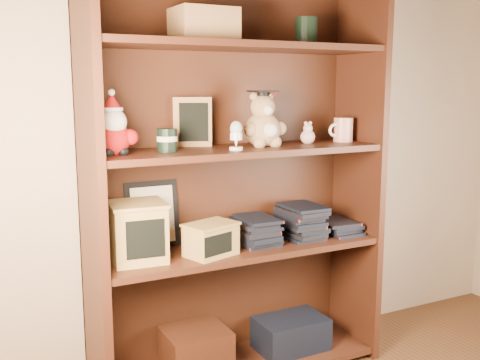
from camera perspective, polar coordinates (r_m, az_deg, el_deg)
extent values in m
cube|color=tan|center=(2.42, 0.20, 11.01)|extent=(3.00, 0.04, 2.50)
cube|color=#3E1E11|center=(2.03, -14.85, -1.81)|extent=(0.03, 0.35, 1.60)
cube|color=#3E1E11|center=(2.54, 11.82, 0.56)|extent=(0.03, 0.35, 1.60)
cube|color=#3A1C0F|center=(2.37, -1.81, 0.12)|extent=(1.20, 0.02, 1.60)
cube|color=#3E1E11|center=(2.20, 0.00, 13.42)|extent=(1.14, 0.33, 0.02)
cube|color=#3A1C0F|center=(2.36, -4.53, -16.91)|extent=(0.25, 0.22, 0.18)
cube|color=black|center=(2.55, 5.19, -15.24)|extent=(0.30, 0.20, 0.14)
cube|color=#9E7547|center=(2.14, -3.72, 15.46)|extent=(0.22, 0.18, 0.12)
cylinder|color=black|center=(2.35, 6.74, 14.76)|extent=(0.09, 0.09, 0.11)
cube|color=#3E1E11|center=(2.29, 0.00, -6.99)|extent=(1.14, 0.33, 0.02)
cube|color=#3E1E11|center=(2.21, 0.00, 3.01)|extent=(1.14, 0.33, 0.02)
sphere|color=#A50F0F|center=(2.02, -12.75, 4.10)|extent=(0.12, 0.12, 0.12)
sphere|color=#A50F0F|center=(1.99, -14.15, 4.10)|extent=(0.06, 0.06, 0.06)
sphere|color=#A50F0F|center=(2.02, -11.08, 4.29)|extent=(0.06, 0.06, 0.06)
sphere|color=black|center=(1.99, -13.18, 2.75)|extent=(0.04, 0.04, 0.04)
sphere|color=black|center=(2.01, -11.79, 2.84)|extent=(0.04, 0.04, 0.04)
sphere|color=white|center=(2.00, -12.70, 5.78)|extent=(0.09, 0.09, 0.09)
sphere|color=#D8B293|center=(2.02, -12.83, 6.38)|extent=(0.06, 0.06, 0.06)
cone|color=#A50F0F|center=(2.02, -12.89, 7.80)|extent=(0.07, 0.07, 0.06)
sphere|color=white|center=(2.02, -12.92, 8.66)|extent=(0.02, 0.02, 0.02)
cylinder|color=white|center=(2.02, -12.86, 7.03)|extent=(0.07, 0.07, 0.01)
cylinder|color=black|center=(2.08, -7.41, 4.05)|extent=(0.07, 0.07, 0.08)
cylinder|color=beige|center=(2.08, -7.42, 4.19)|extent=(0.08, 0.08, 0.02)
cube|color=#9E7547|center=(2.24, -4.84, 5.90)|extent=(0.15, 0.07, 0.20)
cube|color=black|center=(2.23, -4.73, 5.88)|extent=(0.11, 0.05, 0.15)
cube|color=#9E7547|center=(2.28, -5.13, 3.90)|extent=(0.08, 0.08, 0.01)
cylinder|color=white|center=(2.11, -0.39, 3.23)|extent=(0.05, 0.05, 0.01)
cone|color=white|center=(2.11, -0.39, 3.84)|extent=(0.02, 0.02, 0.04)
cylinder|color=white|center=(2.11, -0.40, 4.47)|extent=(0.05, 0.05, 0.03)
ellipsoid|color=silver|center=(2.11, -0.40, 5.26)|extent=(0.05, 0.05, 0.06)
sphere|color=tan|center=(2.25, 2.31, 5.12)|extent=(0.14, 0.14, 0.14)
sphere|color=white|center=(2.19, 3.08, 5.08)|extent=(0.06, 0.06, 0.06)
sphere|color=tan|center=(2.20, 1.07, 5.15)|extent=(0.06, 0.06, 0.06)
sphere|color=tan|center=(2.26, 4.01, 5.26)|extent=(0.06, 0.06, 0.06)
sphere|color=tan|center=(2.20, 2.01, 3.78)|extent=(0.05, 0.05, 0.05)
sphere|color=tan|center=(2.23, 3.60, 3.86)|extent=(0.05, 0.05, 0.05)
sphere|color=tan|center=(2.24, 2.32, 7.43)|extent=(0.10, 0.10, 0.10)
sphere|color=white|center=(2.21, 2.84, 7.13)|extent=(0.04, 0.04, 0.04)
sphere|color=tan|center=(2.23, 1.40, 8.46)|extent=(0.03, 0.03, 0.03)
sphere|color=tan|center=(2.27, 2.99, 8.47)|extent=(0.03, 0.03, 0.03)
cylinder|color=black|center=(2.24, 2.33, 8.72)|extent=(0.04, 0.04, 0.02)
cube|color=black|center=(2.24, 2.33, 9.00)|extent=(0.10, 0.10, 0.01)
cylinder|color=#A50F0F|center=(2.25, 3.61, 8.71)|extent=(0.00, 0.05, 0.03)
sphere|color=beige|center=(2.36, 6.89, 4.35)|extent=(0.06, 0.06, 0.06)
sphere|color=beige|center=(2.36, 6.91, 5.23)|extent=(0.04, 0.04, 0.04)
sphere|color=beige|center=(2.35, 6.70, 5.75)|extent=(0.02, 0.02, 0.02)
sphere|color=beige|center=(2.37, 7.14, 5.77)|extent=(0.02, 0.02, 0.02)
cylinder|color=silver|center=(2.47, 10.44, 5.05)|extent=(0.08, 0.08, 0.10)
torus|color=white|center=(2.44, 9.57, 5.02)|extent=(0.06, 0.01, 0.06)
cube|color=black|center=(2.26, -8.92, -3.48)|extent=(0.21, 0.05, 0.27)
cube|color=beige|center=(2.25, -8.83, -3.54)|extent=(0.17, 0.04, 0.22)
cube|color=tan|center=(2.11, -10.37, -5.29)|extent=(0.21, 0.21, 0.21)
cube|color=black|center=(2.02, -9.57, -5.94)|extent=(0.14, 0.02, 0.14)
cube|color=tan|center=(2.08, -10.46, -2.42)|extent=(0.22, 0.22, 0.01)
cube|color=tan|center=(2.15, -2.97, -6.13)|extent=(0.21, 0.18, 0.12)
cube|color=black|center=(2.09, -2.23, -6.57)|extent=(0.13, 0.05, 0.08)
cube|color=tan|center=(2.13, -2.99, -4.52)|extent=(0.23, 0.19, 0.01)
cube|color=black|center=(2.32, 1.59, -6.27)|extent=(0.14, 0.20, 0.02)
cube|color=black|center=(2.31, 1.59, -5.89)|extent=(0.14, 0.20, 0.02)
cube|color=black|center=(2.31, 1.60, -5.51)|extent=(0.14, 0.20, 0.02)
cube|color=black|center=(2.30, 1.60, -5.12)|extent=(0.14, 0.20, 0.02)
cube|color=black|center=(2.30, 1.60, -4.74)|extent=(0.14, 0.20, 0.02)
cube|color=black|center=(2.29, 1.60, -4.35)|extent=(0.14, 0.20, 0.02)
cube|color=black|center=(2.29, 1.60, -3.96)|extent=(0.14, 0.20, 0.02)
cube|color=black|center=(2.43, 6.27, -5.57)|extent=(0.14, 0.20, 0.02)
cube|color=black|center=(2.42, 6.28, -5.21)|extent=(0.14, 0.20, 0.02)
cube|color=black|center=(2.42, 6.28, -4.84)|extent=(0.14, 0.20, 0.02)
cube|color=black|center=(2.41, 6.29, -4.48)|extent=(0.14, 0.20, 0.02)
cube|color=black|center=(2.41, 6.30, -4.11)|extent=(0.14, 0.20, 0.02)
cube|color=black|center=(2.41, 6.30, -3.74)|extent=(0.14, 0.20, 0.02)
cube|color=black|center=(2.40, 6.31, -3.37)|extent=(0.14, 0.20, 0.02)
cube|color=black|center=(2.40, 6.32, -2.99)|extent=(0.14, 0.20, 0.02)
cube|color=black|center=(2.40, 6.33, -2.62)|extent=(0.14, 0.20, 0.02)
cube|color=black|center=(2.52, 9.62, -5.05)|extent=(0.14, 0.20, 0.02)
cube|color=black|center=(2.52, 9.63, -4.70)|extent=(0.14, 0.20, 0.02)
cube|color=black|center=(2.52, 9.64, -4.35)|extent=(0.14, 0.20, 0.02)
cube|color=black|center=(2.51, 9.65, -3.99)|extent=(0.14, 0.20, 0.02)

